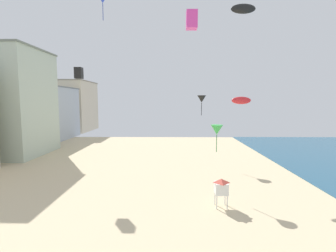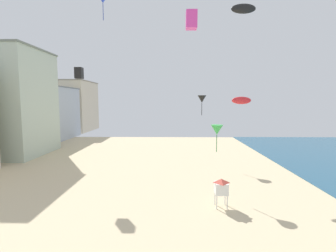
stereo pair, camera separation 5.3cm
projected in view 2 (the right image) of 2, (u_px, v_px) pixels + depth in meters
boardwalk_hotel_far at (44, 113)px, 58.46m from camera, size 11.02×17.66×12.87m
boardwalk_hotel_distant at (75, 106)px, 76.91m from camera, size 10.37×15.81×15.64m
lifeguard_stand at (221, 187)px, 21.17m from camera, size 1.10×1.10×2.55m
kite_red_parafoil at (241, 100)px, 27.01m from camera, size 2.15×0.60×0.84m
kite_black_parafoil at (243, 9)px, 26.15m from camera, size 2.67×0.74×1.04m
kite_black_box at (79, 73)px, 29.41m from camera, size 0.86×0.86×1.35m
kite_magenta_box at (191, 20)px, 14.19m from camera, size 0.65×0.65×1.02m
kite_green_delta_2 at (217, 130)px, 24.39m from camera, size 1.22×1.22×2.76m
kite_black_delta at (202, 99)px, 37.27m from camera, size 1.35×1.35×3.07m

